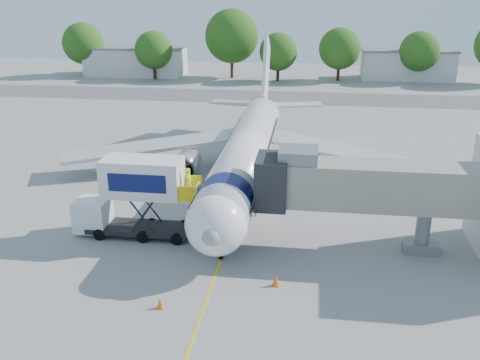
# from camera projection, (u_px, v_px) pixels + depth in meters

# --- Properties ---
(ground) EXTENTS (160.00, 160.00, 0.00)m
(ground) POSITION_uv_depth(u_px,v_px,m) (241.00, 201.00, 42.28)
(ground) COLOR gray
(ground) RESTS_ON ground
(guidance_line) EXTENTS (0.15, 70.00, 0.01)m
(guidance_line) POSITION_uv_depth(u_px,v_px,m) (241.00, 201.00, 42.28)
(guidance_line) COLOR yellow
(guidance_line) RESTS_ON ground
(taxiway_strip) EXTENTS (120.00, 10.00, 0.01)m
(taxiway_strip) POSITION_uv_depth(u_px,v_px,m) (277.00, 97.00, 81.37)
(taxiway_strip) COLOR #59595B
(taxiway_strip) RESTS_ON ground
(aircraft) EXTENTS (34.17, 37.73, 11.35)m
(aircraft) POSITION_uv_depth(u_px,v_px,m) (248.00, 150.00, 45.10)
(aircraft) COLOR white
(aircraft) RESTS_ON ground
(jet_bridge) EXTENTS (13.90, 3.20, 6.60)m
(jet_bridge) POSITION_uv_depth(u_px,v_px,m) (353.00, 185.00, 33.27)
(jet_bridge) COLOR gray
(jet_bridge) RESTS_ON ground
(catering_hiloader) EXTENTS (8.50, 2.44, 5.50)m
(catering_hiloader) POSITION_uv_depth(u_px,v_px,m) (134.00, 198.00, 35.59)
(catering_hiloader) COLOR black
(catering_hiloader) RESTS_ON ground
(ground_tug) EXTENTS (4.01, 2.87, 1.45)m
(ground_tug) POSITION_uv_depth(u_px,v_px,m) (228.00, 334.00, 24.91)
(ground_tug) COLOR white
(ground_tug) RESTS_ON ground
(safety_cone_a) EXTENTS (0.42, 0.42, 0.67)m
(safety_cone_a) POSITION_uv_depth(u_px,v_px,m) (276.00, 281.00, 30.28)
(safety_cone_a) COLOR orange
(safety_cone_a) RESTS_ON ground
(safety_cone_b) EXTENTS (0.39, 0.39, 0.63)m
(safety_cone_b) POSITION_uv_depth(u_px,v_px,m) (160.00, 303.00, 28.18)
(safety_cone_b) COLOR orange
(safety_cone_b) RESTS_ON ground
(outbuilding_left) EXTENTS (18.40, 8.40, 5.30)m
(outbuilding_left) POSITION_uv_depth(u_px,v_px,m) (136.00, 61.00, 100.72)
(outbuilding_left) COLOR silver
(outbuilding_left) RESTS_ON ground
(outbuilding_right) EXTENTS (16.40, 7.40, 5.30)m
(outbuilding_right) POSITION_uv_depth(u_px,v_px,m) (407.00, 64.00, 96.32)
(outbuilding_right) COLOR silver
(outbuilding_right) RESTS_ON ground
(tree_a) EXTENTS (7.61, 7.61, 9.70)m
(tree_a) POSITION_uv_depth(u_px,v_px,m) (83.00, 43.00, 99.35)
(tree_a) COLOR #382314
(tree_a) RESTS_ON ground
(tree_b) EXTENTS (6.70, 6.70, 8.55)m
(tree_b) POSITION_uv_depth(u_px,v_px,m) (154.00, 50.00, 95.35)
(tree_b) COLOR #382314
(tree_b) RESTS_ON ground
(tree_c) EXTENTS (9.61, 9.61, 12.26)m
(tree_c) POSITION_uv_depth(u_px,v_px,m) (232.00, 36.00, 96.03)
(tree_c) COLOR #382314
(tree_c) RESTS_ON ground
(tree_d) EXTENTS (6.63, 6.63, 8.46)m
(tree_d) POSITION_uv_depth(u_px,v_px,m) (278.00, 52.00, 93.32)
(tree_d) COLOR #382314
(tree_d) RESTS_ON ground
(tree_e) EXTENTS (7.26, 7.26, 9.25)m
(tree_e) POSITION_uv_depth(u_px,v_px,m) (340.00, 49.00, 93.66)
(tree_e) COLOR #382314
(tree_e) RESTS_ON ground
(tree_f) EXTENTS (6.87, 6.87, 8.76)m
(tree_f) POSITION_uv_depth(u_px,v_px,m) (419.00, 51.00, 92.33)
(tree_f) COLOR #382314
(tree_f) RESTS_ON ground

